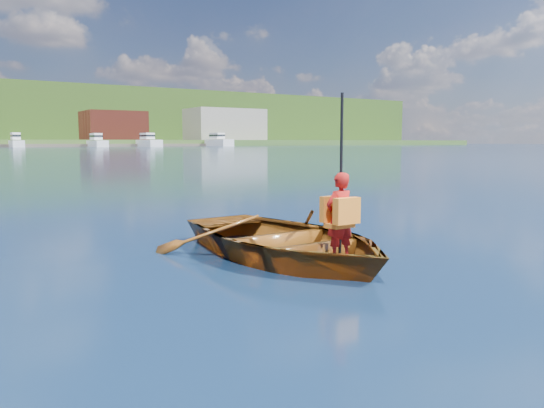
% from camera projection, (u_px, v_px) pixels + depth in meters
% --- Properties ---
extents(ground, '(600.00, 600.00, 0.00)m').
position_uv_depth(ground, '(231.00, 246.00, 7.53)').
color(ground, '#0D2440').
rests_on(ground, ground).
extents(rowboat, '(2.72, 3.70, 0.74)m').
position_uv_depth(rowboat, '(283.00, 240.00, 6.81)').
color(rowboat, brown).
rests_on(rowboat, ground).
extents(child_paddler, '(0.39, 0.35, 1.95)m').
position_uv_depth(child_paddler, '(340.00, 215.00, 6.11)').
color(child_paddler, '#AD1613').
rests_on(child_paddler, ground).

